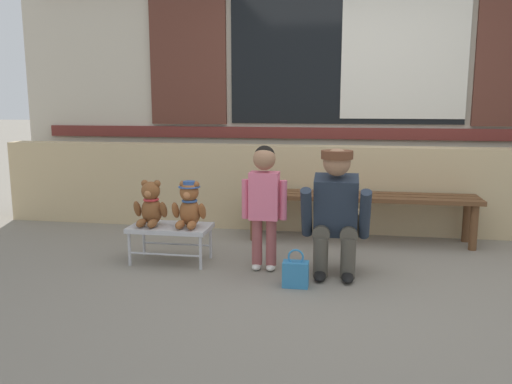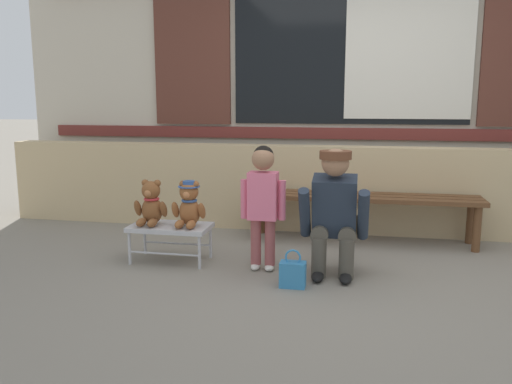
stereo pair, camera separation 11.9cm
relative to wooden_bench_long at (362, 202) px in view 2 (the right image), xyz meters
The scene contains 10 objects.
ground_plane 1.14m from the wooden_bench_long, 99.28° to the right, with size 60.00×60.00×0.00m, color gray.
brick_low_wall 0.41m from the wooden_bench_long, 115.37° to the left, with size 7.10×0.25×0.85m, color tan.
shop_facade 1.75m from the wooden_bench_long, 100.86° to the left, with size 7.24×0.26×3.75m.
wooden_bench_long is the anchor object (origin of this frame).
small_display_bench 1.77m from the wooden_bench_long, 149.09° to the right, with size 0.64×0.36×0.30m.
teddy_bear_plain 1.91m from the wooden_bench_long, 151.60° to the right, with size 0.28×0.26×0.36m.
teddy_bear_with_hat 1.63m from the wooden_bench_long, 146.27° to the right, with size 0.28×0.27×0.36m.
child_standing 1.24m from the wooden_bench_long, 127.42° to the right, with size 0.35×0.18×0.96m.
adult_crouching 1.01m from the wooden_bench_long, 101.38° to the right, with size 0.50×0.49×0.95m.
handbag_on_ground 1.42m from the wooden_bench_long, 109.67° to the right, with size 0.18×0.11×0.27m.
Camera 2 is at (0.14, -3.70, 1.28)m, focal length 36.41 mm.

